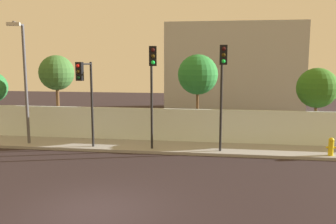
# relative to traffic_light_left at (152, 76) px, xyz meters

# --- Properties ---
(ground_plane) EXTENTS (80.00, 80.00, 0.00)m
(ground_plane) POSITION_rel_traffic_light_left_xyz_m (-0.50, -6.85, -3.86)
(ground_plane) COLOR black
(sidewalk) EXTENTS (36.00, 2.40, 0.15)m
(sidewalk) POSITION_rel_traffic_light_left_xyz_m (-0.50, 1.35, -3.78)
(sidewalk) COLOR gray
(sidewalk) RESTS_ON ground
(perimeter_wall) EXTENTS (36.00, 0.18, 1.80)m
(perimeter_wall) POSITION_rel_traffic_light_left_xyz_m (-0.50, 2.64, -2.81)
(perimeter_wall) COLOR silver
(perimeter_wall) RESTS_ON sidewalk
(traffic_light_left) EXTENTS (0.57, 1.60, 5.10)m
(traffic_light_left) POSITION_rel_traffic_light_left_xyz_m (0.00, 0.00, 0.00)
(traffic_light_left) COLOR black
(traffic_light_left) RESTS_ON sidewalk
(traffic_light_center) EXTENTS (0.35, 1.11, 5.15)m
(traffic_light_center) POSITION_rel_traffic_light_left_xyz_m (3.31, 0.26, 0.01)
(traffic_light_center) COLOR black
(traffic_light_center) RESTS_ON sidewalk
(traffic_light_right) EXTENTS (0.46, 1.25, 4.38)m
(traffic_light_right) POSITION_rel_traffic_light_left_xyz_m (-3.42, 0.15, -0.51)
(traffic_light_right) COLOR black
(traffic_light_right) RESTS_ON sidewalk
(street_lamp_curbside) EXTENTS (0.86, 1.87, 6.31)m
(street_lamp_curbside) POSITION_rel_traffic_light_left_xyz_m (-6.94, 0.65, 0.05)
(street_lamp_curbside) COLOR #4C4C51
(street_lamp_curbside) RESTS_ON sidewalk
(fire_hydrant) EXTENTS (0.44, 0.26, 0.87)m
(fire_hydrant) POSITION_rel_traffic_light_left_xyz_m (8.45, 0.58, -3.24)
(fire_hydrant) COLOR gold
(fire_hydrant) RESTS_ON sidewalk
(roadside_tree_midleft) EXTENTS (2.10, 2.10, 4.92)m
(roadside_tree_midleft) POSITION_rel_traffic_light_left_xyz_m (-6.55, 3.63, -0.02)
(roadside_tree_midleft) COLOR brown
(roadside_tree_midleft) RESTS_ON ground
(roadside_tree_midright) EXTENTS (2.28, 2.28, 4.95)m
(roadside_tree_midright) POSITION_rel_traffic_light_left_xyz_m (1.94, 3.63, -0.07)
(roadside_tree_midright) COLOR brown
(roadside_tree_midright) RESTS_ON ground
(roadside_tree_rightmost) EXTENTS (2.19, 2.19, 4.21)m
(roadside_tree_rightmost) POSITION_rel_traffic_light_left_xyz_m (8.43, 3.63, -0.75)
(roadside_tree_rightmost) COLOR brown
(roadside_tree_rightmost) RESTS_ON ground
(low_building_distant) EXTENTS (11.77, 6.00, 7.81)m
(low_building_distant) POSITION_rel_traffic_light_left_xyz_m (4.30, 16.64, 0.04)
(low_building_distant) COLOR #ACACAC
(low_building_distant) RESTS_ON ground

